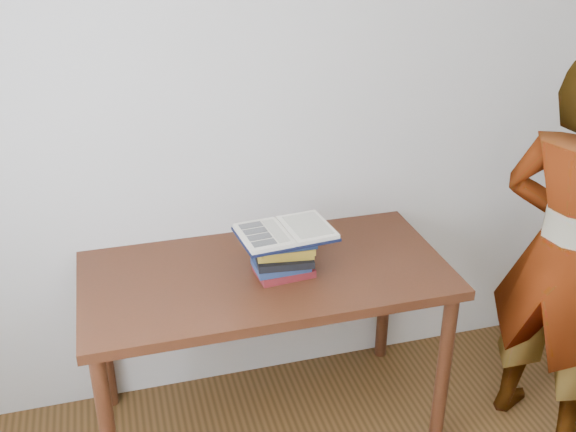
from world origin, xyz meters
name	(u,v)px	position (x,y,z in m)	size (l,w,h in m)	color
room_shell	(461,250)	(-0.08, 0.01, 1.63)	(3.54, 3.54, 2.62)	beige
desk	(266,290)	(-0.12, 1.38, 0.71)	(1.50, 0.75, 0.80)	#441E11
book_stack	(284,254)	(-0.05, 1.34, 0.89)	(0.25, 0.21, 0.17)	maroon
open_book	(286,232)	(-0.04, 1.34, 0.99)	(0.39, 0.29, 0.03)	black
reader	(567,259)	(1.06, 1.05, 0.86)	(0.62, 0.41, 1.71)	tan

